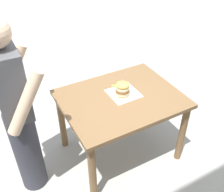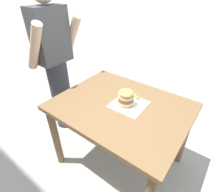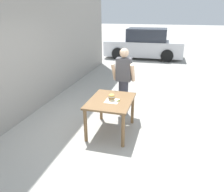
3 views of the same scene
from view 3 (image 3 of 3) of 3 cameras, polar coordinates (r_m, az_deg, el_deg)
name	(u,v)px [view 3 (image 3 of 3)]	position (r m, az deg, el deg)	size (l,w,h in m)	color
ground_plane	(111,131)	(4.93, -0.31, -9.16)	(80.00, 80.00, 0.00)	#ADAAA3
patio_table	(111,105)	(4.64, -0.33, -2.36)	(0.89, 1.13, 0.75)	brown
serving_paper	(112,101)	(4.53, -0.01, -1.29)	(0.28, 0.28, 0.00)	white
sandwich	(112,97)	(4.53, -0.12, -0.30)	(0.14, 0.14, 0.18)	gold
pickle_spear	(118,101)	(4.51, 1.60, -1.25)	(0.02, 0.02, 0.09)	#8EA83D
diner_across_table	(124,81)	(5.39, 3.04, 3.88)	(0.55, 0.35, 1.69)	#33333D
parked_car_near_curb	(144,45)	(12.60, 8.48, 13.11)	(4.25, 1.94, 1.60)	silver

